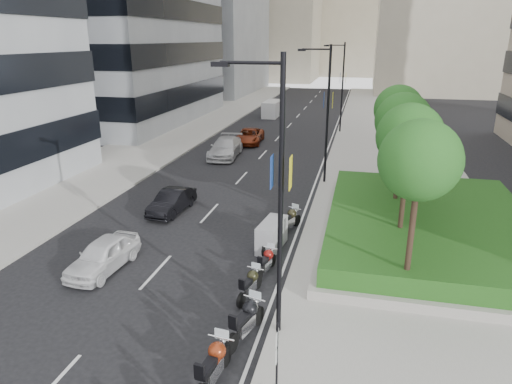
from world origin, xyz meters
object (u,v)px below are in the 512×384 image
(motorcycle_5, at_px, (272,235))
(delivery_van, at_px, (272,110))
(parking_sign, at_px, (277,357))
(car_b, at_px, (172,201))
(car_d, at_px, (249,136))
(car_a, at_px, (103,255))
(motorcycle_4, at_px, (267,262))
(lamp_post_2, at_px, (341,83))
(motorcycle_6, at_px, (289,220))
(lamp_post_0, at_px, (276,189))
(motorcycle_2, at_px, (246,320))
(motorcycle_3, at_px, (250,284))
(car_c, at_px, (225,148))
(motorcycle_1, at_px, (213,365))
(lamp_post_1, at_px, (325,108))

(motorcycle_5, xyz_separation_m, delivery_van, (-7.43, 37.10, 0.24))
(parking_sign, height_order, car_b, parking_sign)
(car_d, height_order, delivery_van, delivery_van)
(car_d, bearing_deg, car_a, -94.36)
(motorcycle_4, relative_size, car_a, 0.49)
(lamp_post_2, height_order, delivery_van, lamp_post_2)
(parking_sign, xyz_separation_m, motorcycle_5, (-2.00, 9.33, -0.79))
(motorcycle_5, distance_m, motorcycle_6, 2.31)
(lamp_post_0, bearing_deg, delivery_van, 101.42)
(car_d, bearing_deg, motorcycle_2, -80.45)
(lamp_post_2, xyz_separation_m, car_a, (-7.87, -32.30, -4.39))
(parking_sign, height_order, motorcycle_4, parking_sign)
(lamp_post_0, height_order, car_b, lamp_post_0)
(motorcycle_2, distance_m, motorcycle_3, 2.47)
(delivery_van, bearing_deg, motorcycle_2, -79.29)
(parking_sign, height_order, car_c, parking_sign)
(motorcycle_1, distance_m, car_c, 26.27)
(motorcycle_4, height_order, car_d, car_d)
(motorcycle_2, distance_m, motorcycle_5, 6.78)
(lamp_post_1, height_order, parking_sign, lamp_post_1)
(lamp_post_0, height_order, motorcycle_4, lamp_post_0)
(lamp_post_1, distance_m, motorcycle_1, 20.25)
(lamp_post_0, height_order, delivery_van, lamp_post_0)
(lamp_post_1, distance_m, motorcycle_3, 15.72)
(lamp_post_1, bearing_deg, lamp_post_0, -90.00)
(lamp_post_2, height_order, motorcycle_5, lamp_post_2)
(motorcycle_1, bearing_deg, lamp_post_2, 4.92)
(lamp_post_2, bearing_deg, car_a, -103.69)
(motorcycle_1, height_order, motorcycle_3, motorcycle_1)
(motorcycle_3, distance_m, motorcycle_4, 1.98)
(motorcycle_3, relative_size, delivery_van, 0.44)
(lamp_post_0, bearing_deg, motorcycle_1, -113.66)
(car_b, distance_m, delivery_van, 33.78)
(lamp_post_1, xyz_separation_m, car_d, (-7.81, 11.03, -4.39))
(motorcycle_1, xyz_separation_m, car_c, (-7.28, 25.24, 0.14))
(lamp_post_2, distance_m, car_b, 26.85)
(car_a, relative_size, car_c, 0.73)
(motorcycle_6, height_order, car_c, car_c)
(motorcycle_6, distance_m, car_a, 9.14)
(car_a, bearing_deg, car_d, 93.81)
(car_c, bearing_deg, lamp_post_0, -73.57)
(delivery_van, bearing_deg, lamp_post_1, -71.19)
(lamp_post_1, relative_size, car_b, 2.34)
(motorcycle_3, distance_m, motorcycle_6, 6.61)
(motorcycle_3, bearing_deg, car_b, 51.84)
(motorcycle_2, xyz_separation_m, car_c, (-7.65, 22.94, 0.15))
(motorcycle_5, xyz_separation_m, car_c, (-7.14, 16.18, 0.12))
(car_b, bearing_deg, car_c, 97.41)
(motorcycle_2, bearing_deg, car_d, 29.26)
(lamp_post_2, height_order, motorcycle_2, lamp_post_2)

